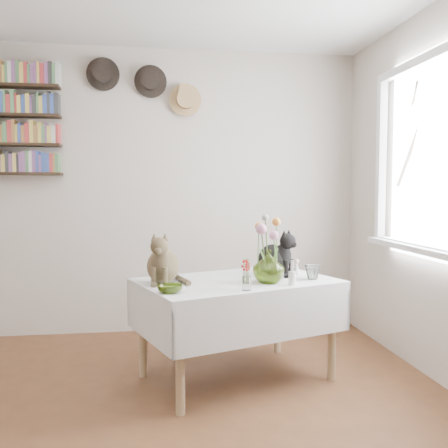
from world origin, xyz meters
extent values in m
cube|color=beige|center=(0.00, 2.27, 1.25)|extent=(4.04, 0.04, 2.54)
cube|color=white|center=(1.97, 0.80, 1.50)|extent=(0.01, 1.40, 1.20)
cube|color=white|center=(1.97, 0.80, 2.13)|extent=(0.06, 1.52, 0.06)
cube|color=white|center=(1.97, 0.80, 0.87)|extent=(0.06, 1.52, 0.06)
cube|color=white|center=(1.97, 1.53, 1.50)|extent=(0.06, 0.06, 1.20)
cube|color=white|center=(1.94, 0.80, 0.87)|extent=(0.12, 1.50, 0.04)
cube|color=white|center=(0.70, 1.01, 0.64)|extent=(1.45, 1.18, 0.05)
cylinder|color=tan|center=(0.30, 0.53, 0.31)|extent=(0.05, 0.05, 0.62)
cylinder|color=tan|center=(1.33, 0.89, 0.31)|extent=(0.05, 0.05, 0.62)
cylinder|color=tan|center=(0.08, 1.13, 0.31)|extent=(0.05, 0.05, 0.62)
cylinder|color=tan|center=(1.11, 1.50, 0.31)|extent=(0.05, 0.05, 0.62)
imported|color=#8BAA3A|center=(0.89, 0.88, 0.78)|extent=(0.26, 0.26, 0.21)
imported|color=#8BAA3A|center=(0.25, 0.66, 0.69)|extent=(0.21, 0.21, 0.05)
imported|color=white|center=(1.21, 0.96, 0.72)|extent=(0.12, 0.12, 0.10)
cylinder|color=white|center=(1.02, 0.78, 0.71)|extent=(0.04, 0.04, 0.09)
cylinder|color=white|center=(1.02, 0.78, 0.79)|extent=(0.02, 0.02, 0.07)
cylinder|color=white|center=(0.70, 0.67, 0.71)|extent=(0.05, 0.05, 0.08)
cone|color=white|center=(1.16, 1.18, 0.71)|extent=(0.06, 0.06, 0.08)
sphere|color=beige|center=(1.16, 1.18, 0.76)|extent=(0.03, 0.03, 0.03)
cylinder|color=#4C7233|center=(0.86, 0.89, 0.87)|extent=(0.01, 0.01, 0.30)
sphere|color=pink|center=(0.86, 0.89, 1.02)|extent=(0.07, 0.07, 0.07)
cylinder|color=#4C7233|center=(0.93, 0.86, 0.85)|extent=(0.01, 0.01, 0.26)
sphere|color=pink|center=(0.93, 0.86, 0.98)|extent=(0.06, 0.06, 0.06)
cylinder|color=#4C7233|center=(0.95, 0.91, 0.89)|extent=(0.01, 0.01, 0.34)
sphere|color=orange|center=(0.95, 0.91, 1.06)|extent=(0.06, 0.06, 0.06)
cylinder|color=#4C7233|center=(0.83, 0.92, 0.87)|extent=(0.01, 0.01, 0.31)
sphere|color=orange|center=(0.83, 0.92, 1.03)|extent=(0.05, 0.05, 0.05)
cylinder|color=#4C7233|center=(0.89, 0.93, 0.90)|extent=(0.01, 0.01, 0.37)
sphere|color=#999E93|center=(0.89, 0.93, 1.09)|extent=(0.04, 0.04, 0.04)
cylinder|color=black|center=(-0.25, 2.21, 2.25)|extent=(0.28, 0.02, 0.28)
cylinder|color=black|center=(-0.25, 2.17, 2.25)|extent=(0.16, 0.08, 0.16)
cylinder|color=black|center=(0.15, 2.21, 2.20)|extent=(0.28, 0.02, 0.28)
cylinder|color=black|center=(0.15, 2.17, 2.20)|extent=(0.16, 0.08, 0.16)
cylinder|color=tan|center=(0.45, 2.21, 2.05)|extent=(0.28, 0.02, 0.28)
cylinder|color=tan|center=(0.45, 2.17, 2.05)|extent=(0.16, 0.08, 0.16)
camera|label=1|loc=(0.15, -2.21, 1.27)|focal=40.00mm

